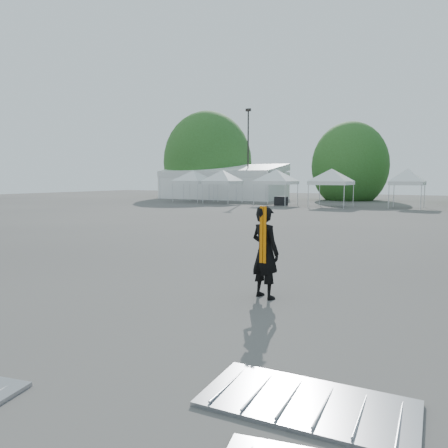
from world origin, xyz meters
The scene contains 13 objects.
ground centered at (0.00, 0.00, 0.00)m, with size 120.00×120.00×0.00m, color #474442.
marquee centered at (-22.00, 35.00, 1.97)m, with size 15.00×6.25×4.23m.
light_pole_west centered at (-18.00, 34.00, 5.77)m, with size 0.60×0.25×10.30m.
tree_far_w centered at (-26.00, 38.00, 4.54)m, with size 4.80×4.80×7.30m.
tree_mid_w centered at (-8.00, 40.00, 3.93)m, with size 4.16×4.16×6.33m.
tent_a centered at (-21.41, 27.94, 3.06)m, with size 4.73×4.73×3.88m.
tent_b centered at (-17.37, 27.23, 3.06)m, with size 4.38×4.38×3.88m.
tent_c centered at (-11.52, 27.14, 3.06)m, with size 4.68×4.68×3.88m.
tent_d centered at (-6.25, 27.03, 3.06)m, with size 4.65×4.65×3.88m.
tent_e centered at (-0.29, 28.57, 3.06)m, with size 3.75×3.75×3.88m.
man centered at (1.13, -2.47, 0.97)m, with size 0.83×0.68×1.94m.
barrier_mid centered at (3.39, -6.23, 0.04)m, with size 2.40×1.33×0.07m.
crate_west centered at (-10.91, 26.91, 0.40)m, with size 1.02×0.79×0.79m, color black.
Camera 1 is at (4.91, -10.65, 2.50)m, focal length 35.00 mm.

